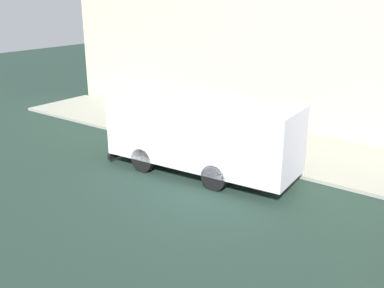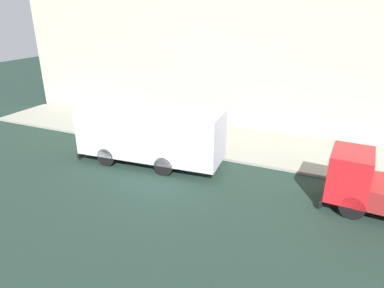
{
  "view_description": "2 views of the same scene",
  "coord_description": "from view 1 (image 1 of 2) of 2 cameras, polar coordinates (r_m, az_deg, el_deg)",
  "views": [
    {
      "loc": [
        -11.72,
        -7.91,
        6.64
      ],
      "look_at": [
        0.98,
        1.47,
        1.22
      ],
      "focal_mm": 41.64,
      "sensor_mm": 36.0,
      "label": 1
    },
    {
      "loc": [
        -12.41,
        -7.06,
        7.44
      ],
      "look_at": [
        1.61,
        -0.9,
        1.26
      ],
      "focal_mm": 31.41,
      "sensor_mm": 36.0,
      "label": 2
    }
  ],
  "objects": [
    {
      "name": "large_utility_truck",
      "position": [
        16.64,
        1.2,
        1.58
      ],
      "size": [
        2.91,
        7.57,
        2.94
      ],
      "rotation": [
        0.0,
        0.0,
        0.07
      ],
      "color": "white",
      "rests_on": "ground"
    },
    {
      "name": "pedestrian_walking",
      "position": [
        19.38,
        9.8,
        1.88
      ],
      "size": [
        0.47,
        0.47,
        1.73
      ],
      "rotation": [
        0.0,
        0.0,
        0.21
      ],
      "color": "#4B3453",
      "rests_on": "sidewalk"
    },
    {
      "name": "traffic_cone_orange",
      "position": [
        21.15,
        -5.23,
        1.83
      ],
      "size": [
        0.43,
        0.43,
        0.61
      ],
      "primitive_type": "cone",
      "color": "orange",
      "rests_on": "sidewalk"
    },
    {
      "name": "ground",
      "position": [
        15.62,
        2.22,
        -6.21
      ],
      "size": [
        80.0,
        80.0,
        0.0
      ],
      "primitive_type": "plane",
      "color": "#1C2F27"
    },
    {
      "name": "sidewalk",
      "position": [
        19.79,
        10.74,
        -0.78
      ],
      "size": [
        4.38,
        30.0,
        0.13
      ],
      "primitive_type": "cube",
      "color": "gray",
      "rests_on": "ground"
    }
  ]
}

